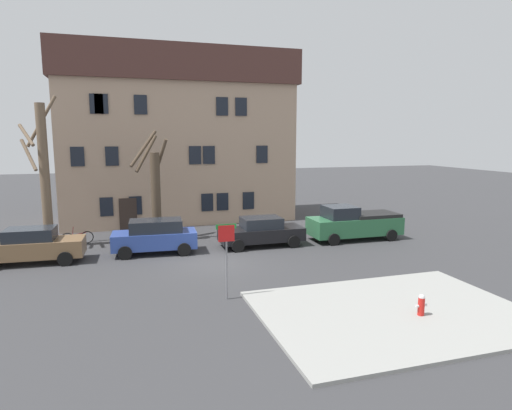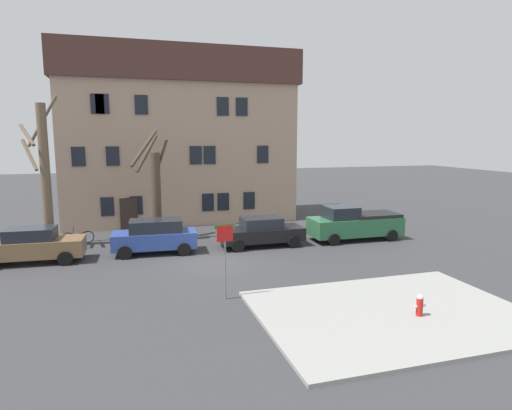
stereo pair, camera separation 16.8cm
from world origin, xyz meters
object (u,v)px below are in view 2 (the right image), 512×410
(tree_bare_near, at_px, (44,172))
(tree_bare_mid, at_px, (155,191))
(street_sign_pole, at_px, (225,247))
(building_main, at_px, (179,136))
(fire_hydrant, at_px, (420,305))
(car_brown_sedan, at_px, (32,245))
(car_black_sedan, at_px, (261,232))
(pickup_truck_green, at_px, (354,223))
(bicycle_leaning, at_px, (78,238))
(car_blue_wagon, at_px, (155,236))

(tree_bare_near, distance_m, tree_bare_mid, 5.90)
(street_sign_pole, bearing_deg, building_main, 88.44)
(building_main, relative_size, fire_hydrant, 22.58)
(building_main, height_order, car_brown_sedan, building_main)
(building_main, height_order, tree_bare_mid, building_main)
(car_black_sedan, relative_size, fire_hydrant, 6.40)
(tree_bare_near, height_order, street_sign_pole, tree_bare_near)
(building_main, relative_size, tree_bare_near, 1.98)
(car_black_sedan, height_order, pickup_truck_green, pickup_truck_green)
(building_main, xyz_separation_m, tree_bare_near, (-8.01, -6.46, -1.97))
(tree_bare_near, relative_size, bicycle_leaning, 4.74)
(car_brown_sedan, xyz_separation_m, fire_hydrant, (13.58, -10.92, -0.36))
(street_sign_pole, bearing_deg, car_brown_sedan, 136.91)
(tree_bare_near, distance_m, car_brown_sedan, 4.57)
(building_main, distance_m, car_brown_sedan, 13.76)
(building_main, height_order, bicycle_leaning, building_main)
(car_brown_sedan, height_order, bicycle_leaning, car_brown_sedan)
(car_brown_sedan, xyz_separation_m, car_black_sedan, (11.50, -0.01, -0.04))
(tree_bare_mid, bearing_deg, tree_bare_near, 177.49)
(car_black_sedan, bearing_deg, fire_hydrant, -79.25)
(tree_bare_near, bearing_deg, car_black_sedan, -15.96)
(pickup_truck_green, distance_m, fire_hydrant, 11.45)
(tree_bare_near, bearing_deg, tree_bare_mid, -2.51)
(tree_bare_mid, xyz_separation_m, pickup_truck_green, (11.15, -3.02, -1.96))
(car_blue_wagon, bearing_deg, pickup_truck_green, -0.94)
(car_black_sedan, height_order, street_sign_pole, street_sign_pole)
(street_sign_pole, xyz_separation_m, bicycle_leaning, (-6.11, 10.72, -1.62))
(pickup_truck_green, bearing_deg, car_blue_wagon, 179.06)
(car_brown_sedan, bearing_deg, tree_bare_near, 85.02)
(car_black_sedan, height_order, bicycle_leaning, car_black_sedan)
(building_main, relative_size, bicycle_leaning, 9.41)
(tree_bare_near, xyz_separation_m, bicycle_leaning, (1.44, 0.19, -3.73))
(car_blue_wagon, bearing_deg, tree_bare_near, 150.70)
(building_main, xyz_separation_m, car_blue_wagon, (-2.51, -9.55, -5.15))
(car_blue_wagon, distance_m, street_sign_pole, 7.79)
(car_brown_sedan, xyz_separation_m, bicycle_leaning, (1.72, 3.40, -0.49))
(tree_bare_near, bearing_deg, building_main, 38.91)
(car_brown_sedan, bearing_deg, street_sign_pole, -43.09)
(car_blue_wagon, bearing_deg, tree_bare_mid, 84.41)
(tree_bare_mid, bearing_deg, car_brown_sedan, -154.01)
(car_black_sedan, bearing_deg, bicycle_leaning, 160.83)
(car_blue_wagon, distance_m, bicycle_leaning, 5.25)
(bicycle_leaning, bearing_deg, car_brown_sedan, -116.80)
(tree_bare_near, bearing_deg, pickup_truck_green, -10.94)
(tree_bare_mid, relative_size, bicycle_leaning, 3.68)
(car_blue_wagon, xyz_separation_m, bicycle_leaning, (-4.06, 3.28, -0.55))
(fire_hydrant, distance_m, bicycle_leaning, 18.59)
(car_black_sedan, distance_m, pickup_truck_green, 5.70)
(fire_hydrant, relative_size, bicycle_leaning, 0.42)
(car_blue_wagon, bearing_deg, car_black_sedan, -1.25)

